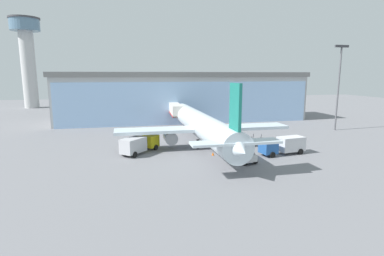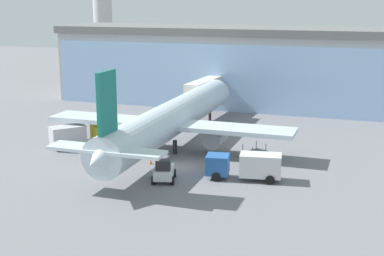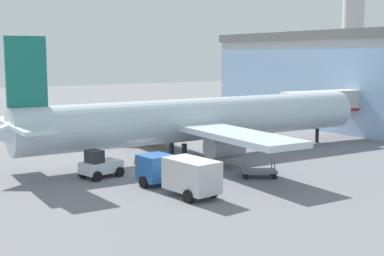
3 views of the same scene
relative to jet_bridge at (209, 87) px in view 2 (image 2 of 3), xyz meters
The scene contains 10 objects.
ground 27.40m from the jet_bridge, 81.09° to the right, with size 240.00×240.00×0.00m, color slate.
terminal_building 11.16m from the jet_bridge, 67.47° to the left, with size 65.62×15.71×12.83m.
jet_bridge is the anchor object (origin of this frame).
airplane 20.05m from the jet_bridge, 85.97° to the right, with size 29.37×39.68×11.22m.
catering_truck 24.83m from the jet_bridge, 112.55° to the right, with size 6.55×6.87×2.65m.
fuel_truck 31.10m from the jet_bridge, 66.53° to the right, with size 7.55×3.38×2.65m.
baggage_cart 23.81m from the jet_bridge, 60.78° to the right, with size 2.80×3.22×1.50m.
pushback_tug 31.92m from the jet_bridge, 81.27° to the right, with size 2.88×3.56×2.30m.
safety_cone_nose 27.04m from the jet_bridge, 86.88° to the right, with size 0.36×0.36×0.55m, color orange.
safety_cone_wingtip 22.50m from the jet_bridge, 123.11° to the right, with size 0.36×0.36×0.55m, color orange.
Camera 2 is at (18.81, -50.76, 17.29)m, focal length 50.00 mm.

